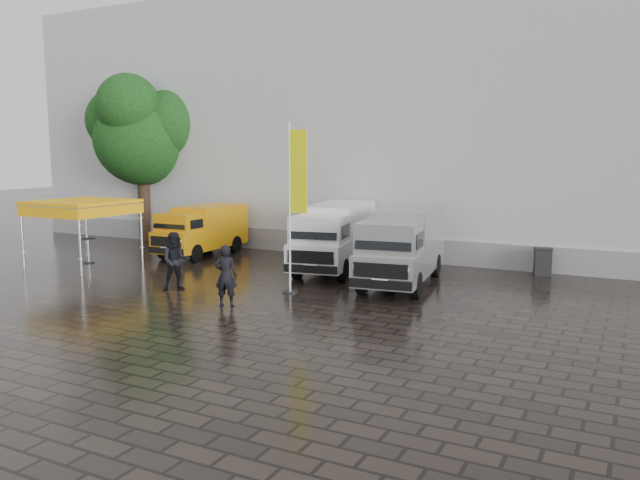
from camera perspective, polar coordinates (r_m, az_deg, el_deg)
The scene contains 13 objects.
ground at distance 19.92m, azimuth -3.59°, elevation -5.12°, with size 120.00×120.00×0.00m, color black.
exhibition_hall at distance 33.63m, azimuth 13.80°, elevation 10.28°, with size 44.00×16.00×12.00m, color silver.
hall_plinth at distance 26.16m, azimuth 9.22°, elevation -0.95°, with size 44.00×0.15×1.00m, color gray.
van_yellow at distance 27.93m, azimuth -10.80°, elevation 0.79°, with size 1.81×4.70×2.17m, color orange, non-canonical shape.
van_white at distance 23.91m, azimuth 1.30°, elevation 0.16°, with size 1.94×5.82×2.52m, color white, non-canonical shape.
van_silver at distance 21.58m, azimuth 7.51°, elevation -0.69°, with size 1.97×5.92×2.57m, color #9D9FA1, non-canonical shape.
canopy_tent at distance 26.74m, azimuth -21.04°, elevation 3.07°, with size 3.39×3.39×2.63m.
flagpole at distance 19.85m, azimuth -2.34°, elevation 3.83°, with size 0.88×0.50×5.45m.
tree at distance 33.72m, azimuth -15.95°, elevation 9.47°, with size 4.84×4.84×8.68m.
cocktail_table at distance 27.40m, azimuth -20.42°, elevation -0.92°, with size 0.60×0.60×1.02m, color black.
wheelie_bin at distance 24.53m, azimuth 19.69°, elevation -1.86°, with size 0.62×0.62×1.04m, color black.
person_front at distance 18.61m, azimuth -8.61°, elevation -3.23°, with size 0.67×0.44×1.84m, color black.
person_tent at distance 21.17m, azimuth -13.05°, elevation -1.88°, with size 0.93×0.73×1.92m, color black.
Camera 1 is at (10.01, -16.63, 4.50)m, focal length 35.00 mm.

